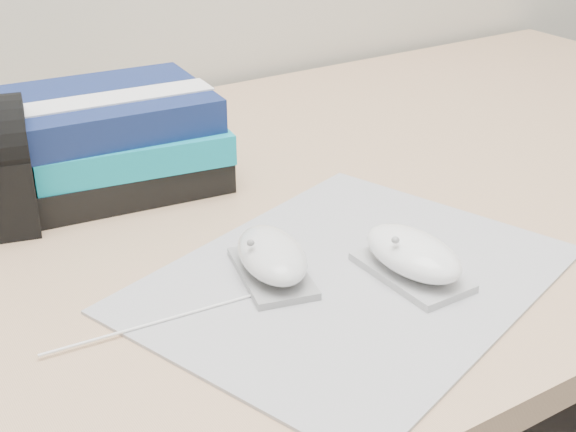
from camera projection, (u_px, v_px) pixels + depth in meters
desk at (284, 328)px, 1.08m from camera, size 1.60×0.80×0.73m
mousepad at (350, 279)px, 0.74m from camera, size 0.46×0.41×0.00m
mouse_rear at (272, 258)px, 0.73m from camera, size 0.08×0.12×0.04m
mouse_front at (413, 256)px, 0.73m from camera, size 0.06×0.11×0.05m
usb_cable at (155, 323)px, 0.67m from camera, size 0.19×0.02×0.00m
book_stack at (117, 139)px, 0.92m from camera, size 0.24×0.21×0.11m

